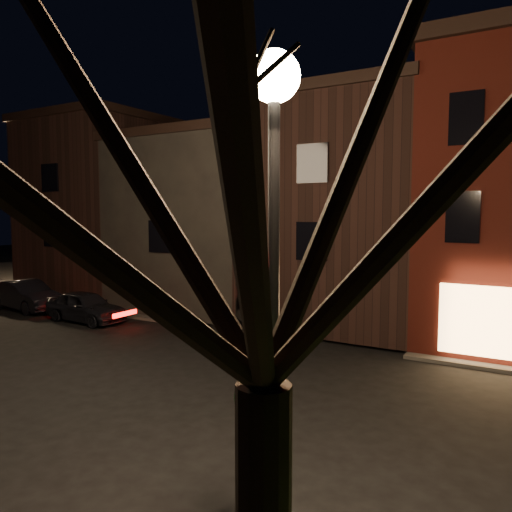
{
  "coord_description": "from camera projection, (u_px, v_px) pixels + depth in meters",
  "views": [
    {
      "loc": [
        9.0,
        -11.11,
        4.75
      ],
      "look_at": [
        -0.13,
        4.24,
        3.2
      ],
      "focal_mm": 35.0,
      "sensor_mm": 36.0,
      "label": 1
    }
  ],
  "objects": [
    {
      "name": "ground",
      "position": [
        185.0,
        376.0,
        14.51
      ],
      "size": [
        120.0,
        120.0,
        0.0
      ],
      "primitive_type": "plane",
      "color": "black",
      "rests_on": "ground"
    },
    {
      "name": "sidewalk_far_left",
      "position": [
        149.0,
        269.0,
        41.81
      ],
      "size": [
        30.0,
        30.0,
        0.12
      ],
      "primitive_type": "cube",
      "color": "#2D2B28",
      "rests_on": "ground"
    },
    {
      "name": "row_building_a",
      "position": [
        359.0,
        211.0,
        22.32
      ],
      "size": [
        7.3,
        10.3,
        9.4
      ],
      "color": "black",
      "rests_on": "ground"
    },
    {
      "name": "row_building_b",
      "position": [
        225.0,
        221.0,
        26.05
      ],
      "size": [
        7.8,
        10.3,
        8.4
      ],
      "color": "black",
      "rests_on": "ground"
    },
    {
      "name": "row_building_c",
      "position": [
        124.0,
        207.0,
        29.68
      ],
      "size": [
        7.3,
        10.3,
        9.9
      ],
      "color": "black",
      "rests_on": "ground"
    },
    {
      "name": "street_lamp_near",
      "position": [
        274.0,
        176.0,
        5.77
      ],
      "size": [
        0.6,
        0.6,
        6.48
      ],
      "color": "black",
      "rests_on": "sidewalk_near_right"
    },
    {
      "name": "traffic_signal",
      "position": [
        252.0,
        358.0,
        6.7
      ],
      "size": [
        0.58,
        0.38,
        4.05
      ],
      "color": "black",
      "rests_on": "sidewalk_near_right"
    },
    {
      "name": "parked_car_a",
      "position": [
        85.0,
        306.0,
        21.74
      ],
      "size": [
        4.02,
        1.72,
        1.35
      ],
      "primitive_type": "imported",
      "rotation": [
        0.0,
        0.0,
        1.54
      ],
      "color": "black",
      "rests_on": "ground"
    },
    {
      "name": "parked_car_b",
      "position": [
        26.0,
        296.0,
        24.29
      ],
      "size": [
        4.55,
        2.0,
        1.45
      ],
      "primitive_type": "imported",
      "rotation": [
        0.0,
        0.0,
        1.46
      ],
      "color": "black",
      "rests_on": "ground"
    }
  ]
}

